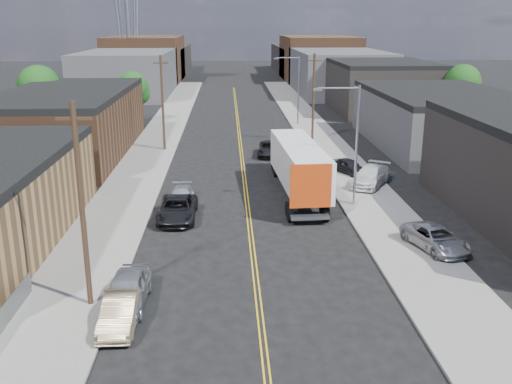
{
  "coord_description": "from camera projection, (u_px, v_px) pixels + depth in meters",
  "views": [
    {
      "loc": [
        -1.4,
        -15.42,
        13.34
      ],
      "look_at": [
        0.41,
        20.62,
        2.5
      ],
      "focal_mm": 40.0,
      "sensor_mm": 36.0,
      "label": 1
    }
  ],
  "objects": [
    {
      "name": "ground",
      "position": [
        238.0,
        125.0,
        76.04
      ],
      "size": [
        260.0,
        260.0,
        0.0
      ],
      "primitive_type": "plane",
      "color": "black",
      "rests_on": "ground"
    },
    {
      "name": "centerline",
      "position": [
        241.0,
        150.0,
        61.69
      ],
      "size": [
        0.32,
        120.0,
        0.01
      ],
      "primitive_type": "cube",
      "color": "gold",
      "rests_on": "ground"
    },
    {
      "name": "sidewalk_left",
      "position": [
        153.0,
        150.0,
        61.22
      ],
      "size": [
        5.0,
        140.0,
        0.15
      ],
      "primitive_type": "cube",
      "color": "slate",
      "rests_on": "ground"
    },
    {
      "name": "sidewalk_right",
      "position": [
        328.0,
        148.0,
        62.13
      ],
      "size": [
        5.0,
        140.0,
        0.15
      ],
      "primitive_type": "cube",
      "color": "slate",
      "rests_on": "ground"
    },
    {
      "name": "warehouse_brown",
      "position": [
        67.0,
        122.0,
        58.92
      ],
      "size": [
        12.0,
        26.0,
        6.6
      ],
      "color": "#4D301E",
      "rests_on": "ground"
    },
    {
      "name": "industrial_right_b",
      "position": [
        440.0,
        118.0,
        62.83
      ],
      "size": [
        14.0,
        24.0,
        6.1
      ],
      "color": "#3C3C3F",
      "rests_on": "ground"
    },
    {
      "name": "industrial_right_c",
      "position": [
        379.0,
        86.0,
        87.49
      ],
      "size": [
        14.0,
        22.0,
        7.6
      ],
      "color": "black",
      "rests_on": "ground"
    },
    {
      "name": "skyline_left_a",
      "position": [
        128.0,
        73.0,
        107.41
      ],
      "size": [
        16.0,
        30.0,
        8.0
      ],
      "primitive_type": "cube",
      "color": "#3C3C3F",
      "rests_on": "ground"
    },
    {
      "name": "skyline_right_a",
      "position": [
        338.0,
        72.0,
        109.33
      ],
      "size": [
        16.0,
        30.0,
        8.0
      ],
      "primitive_type": "cube",
      "color": "#3C3C3F",
      "rests_on": "ground"
    },
    {
      "name": "skyline_left_b",
      "position": [
        146.0,
        59.0,
        131.04
      ],
      "size": [
        16.0,
        26.0,
        10.0
      ],
      "primitive_type": "cube",
      "color": "#4D301E",
      "rests_on": "ground"
    },
    {
      "name": "skyline_right_b",
      "position": [
        318.0,
        58.0,
        132.96
      ],
      "size": [
        16.0,
        26.0,
        10.0
      ],
      "primitive_type": "cube",
      "color": "#4D301E",
      "rests_on": "ground"
    },
    {
      "name": "skyline_left_c",
      "position": [
        156.0,
        60.0,
        150.6
      ],
      "size": [
        16.0,
        40.0,
        7.0
      ],
      "primitive_type": "cube",
      "color": "black",
      "rests_on": "ground"
    },
    {
      "name": "skyline_right_c",
      "position": [
        307.0,
        59.0,
        152.52
      ],
      "size": [
        16.0,
        40.0,
        7.0
      ],
      "primitive_type": "cube",
      "color": "black",
      "rests_on": "ground"
    },
    {
      "name": "streetlight_near",
      "position": [
        352.0,
        136.0,
        41.4
      ],
      "size": [
        3.39,
        0.25,
        9.0
      ],
      "color": "gray",
      "rests_on": "ground"
    },
    {
      "name": "streetlight_far",
      "position": [
        296.0,
        85.0,
        74.88
      ],
      "size": [
        3.39,
        0.25,
        9.0
      ],
      "color": "gray",
      "rests_on": "ground"
    },
    {
      "name": "utility_pole_left_near",
      "position": [
        82.0,
        206.0,
        26.34
      ],
      "size": [
        1.6,
        0.26,
        10.0
      ],
      "color": "black",
      "rests_on": "ground"
    },
    {
      "name": "utility_pole_left_far",
      "position": [
        163.0,
        103.0,
        59.82
      ],
      "size": [
        1.6,
        0.26,
        10.0
      ],
      "color": "black",
      "rests_on": "ground"
    },
    {
      "name": "utility_pole_right",
      "position": [
        313.0,
        98.0,
        63.48
      ],
      "size": [
        1.6,
        0.26,
        10.0
      ],
      "color": "black",
      "rests_on": "ground"
    },
    {
      "name": "tree_left_mid",
      "position": [
        40.0,
        89.0,
        68.53
      ],
      "size": [
        5.1,
        5.04,
        8.37
      ],
      "color": "black",
      "rests_on": "ground"
    },
    {
      "name": "tree_left_far",
      "position": [
        133.0,
        90.0,
        75.97
      ],
      "size": [
        4.35,
        4.2,
        6.97
      ],
      "color": "black",
      "rests_on": "ground"
    },
    {
      "name": "tree_right_far",
      "position": [
        463.0,
        85.0,
        76.0
      ],
      "size": [
        4.85,
        4.76,
        7.91
      ],
      "color": "black",
      "rests_on": "ground"
    },
    {
      "name": "semi_truck",
      "position": [
        296.0,
        162.0,
        45.82
      ],
      "size": [
        3.44,
        16.48,
        4.29
      ],
      "rotation": [
        0.0,
        0.0,
        0.05
      ],
      "color": "silver",
      "rests_on": "ground"
    },
    {
      "name": "car_left_a",
      "position": [
        127.0,
        290.0,
        27.67
      ],
      "size": [
        2.05,
        4.86,
        1.64
      ],
      "primitive_type": "imported",
      "rotation": [
        0.0,
        0.0,
        -0.02
      ],
      "color": "#A3A7A8",
      "rests_on": "ground"
    },
    {
      "name": "car_left_b",
      "position": [
        120.0,
        312.0,
        25.79
      ],
      "size": [
        1.54,
        4.29,
        1.41
      ],
      "primitive_type": "imported",
      "rotation": [
        0.0,
        0.0,
        0.01
      ],
      "color": "#907E5E",
      "rests_on": "ground"
    },
    {
      "name": "car_left_c",
      "position": [
        177.0,
        209.0,
        39.73
      ],
      "size": [
        2.65,
        5.62,
        1.55
      ],
      "primitive_type": "imported",
      "rotation": [
        0.0,
        0.0,
        -0.01
      ],
      "color": "black",
      "rests_on": "ground"
    },
    {
      "name": "car_left_d",
      "position": [
        181.0,
        196.0,
        43.1
      ],
      "size": [
        1.88,
        4.43,
        1.28
      ],
      "primitive_type": "imported",
      "rotation": [
        0.0,
        0.0,
        0.02
      ],
      "color": "#BBBFC1",
      "rests_on": "ground"
    },
    {
      "name": "car_right_lot_a",
      "position": [
        436.0,
        238.0,
        34.24
      ],
      "size": [
        3.53,
        5.35,
        1.37
      ],
      "primitive_type": "imported",
      "rotation": [
        0.0,
        0.0,
        0.28
      ],
      "color": "#A4A8AA",
      "rests_on": "sidewalk_right"
    },
    {
      "name": "car_right_lot_b",
      "position": [
        370.0,
        176.0,
        47.54
      ],
      "size": [
        4.73,
        5.85,
        1.59
      ],
      "primitive_type": "imported",
      "rotation": [
        0.0,
        0.0,
        -0.54
      ],
      "color": "silver",
      "rests_on": "sidewalk_right"
    },
    {
      "name": "car_right_lot_c",
      "position": [
        349.0,
        166.0,
        51.4
      ],
      "size": [
        3.21,
        4.15,
        1.32
      ],
      "primitive_type": "imported",
      "rotation": [
        0.0,
        0.0,
        0.5
      ],
      "color": "black",
      "rests_on": "sidewalk_right"
    },
    {
      "name": "car_ahead_truck",
      "position": [
        270.0,
        149.0,
        58.76
      ],
      "size": [
        2.96,
        5.44,
        1.45
      ],
      "primitive_type": "imported",
      "rotation": [
        0.0,
        0.0,
        -0.11
      ],
      "color": "black",
      "rests_on": "ground"
    }
  ]
}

